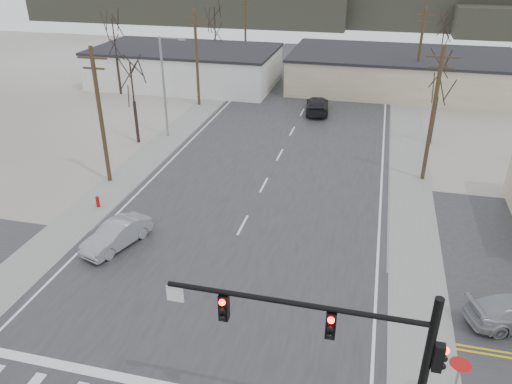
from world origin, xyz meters
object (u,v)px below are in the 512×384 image
at_px(traffic_signal_mast, 364,353).
at_px(fire_hydrant, 98,202).
at_px(car_far_a, 317,105).
at_px(car_far_b, 293,71).
at_px(sedan_crossing, 117,235).

height_order(traffic_signal_mast, fire_hydrant, traffic_signal_mast).
distance_m(car_far_a, car_far_b, 15.75).
height_order(sedan_crossing, car_far_b, sedan_crossing).
xyz_separation_m(traffic_signal_mast, fire_hydrant, (-18.09, 14.20, -4.22)).
xyz_separation_m(traffic_signal_mast, car_far_a, (-6.38, 38.49, -3.81)).
distance_m(traffic_signal_mast, car_far_b, 54.75).
bearing_deg(traffic_signal_mast, car_far_b, 102.23).
relative_size(fire_hydrant, sedan_crossing, 0.19).
distance_m(traffic_signal_mast, fire_hydrant, 23.39).
bearing_deg(sedan_crossing, fire_hydrant, 149.83).
distance_m(sedan_crossing, car_far_b, 43.33).
bearing_deg(car_far_b, sedan_crossing, -102.26).
xyz_separation_m(traffic_signal_mast, car_far_b, (-11.56, 53.36, -4.02)).
bearing_deg(traffic_signal_mast, car_far_a, 99.41).
height_order(fire_hydrant, car_far_a, car_far_a).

